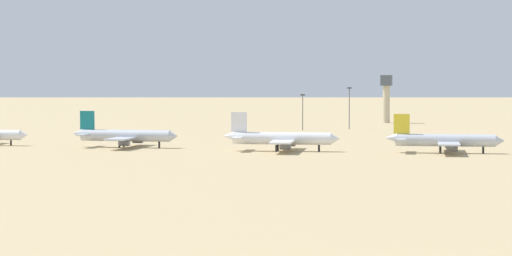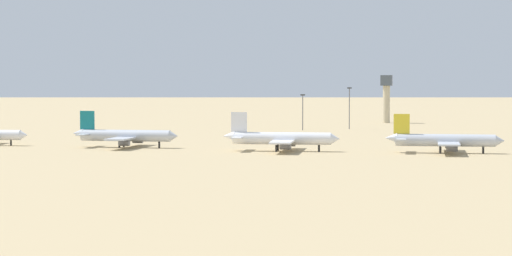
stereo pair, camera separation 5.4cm
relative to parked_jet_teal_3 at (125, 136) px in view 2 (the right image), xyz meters
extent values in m
plane|color=tan|center=(47.50, 8.68, -3.63)|extent=(4000.00, 4000.00, 0.00)
pyramid|color=slate|center=(-535.33, 1109.25, 37.98)|extent=(280.96, 190.53, 83.22)
pyramid|color=slate|center=(-264.62, 1030.84, 35.95)|extent=(360.26, 352.92, 79.17)
pyramid|color=slate|center=(-11.50, 1129.93, 45.07)|extent=(398.22, 394.07, 97.40)
cone|color=white|center=(-33.30, 1.69, -0.30)|extent=(2.66, 3.23, 3.02)
cylinder|color=black|center=(-37.44, 1.29, -2.76)|extent=(0.56, 0.56, 1.75)
cylinder|color=silver|center=(0.34, 0.00, 0.03)|extent=(27.92, 3.56, 3.49)
cone|color=silver|center=(15.51, -0.04, 0.03)|extent=(2.62, 3.32, 3.31)
cone|color=silver|center=(-14.84, 0.04, 0.56)|extent=(3.50, 2.97, 2.97)
cube|color=#14727A|center=(-11.87, 0.03, 4.61)|extent=(4.54, 0.45, 5.67)
cube|color=silver|center=(-11.87, 3.52, 0.38)|extent=(2.81, 5.94, 0.31)
cube|color=silver|center=(-11.88, -3.46, 0.38)|extent=(2.81, 5.94, 0.31)
cube|color=silver|center=(1.21, 0.00, -0.49)|extent=(6.00, 27.92, 0.49)
cylinder|color=slate|center=(2.10, 6.54, -1.71)|extent=(3.14, 1.93, 1.92)
cylinder|color=slate|center=(2.06, -6.55, -1.71)|extent=(3.14, 1.93, 1.92)
cylinder|color=black|center=(10.94, -0.03, -2.67)|extent=(0.61, 0.61, 1.92)
cylinder|color=black|center=(-0.97, 2.10, -2.67)|extent=(0.61, 0.61, 1.92)
cylinder|color=black|center=(-0.98, -2.09, -2.67)|extent=(0.61, 0.61, 1.92)
cylinder|color=white|center=(49.38, -5.76, 0.10)|extent=(28.61, 5.41, 3.56)
cone|color=white|center=(64.81, -4.75, 0.10)|extent=(2.88, 3.54, 3.38)
cone|color=white|center=(33.95, -6.77, 0.64)|extent=(3.74, 3.25, 3.02)
cube|color=white|center=(36.97, -6.58, 4.77)|extent=(4.64, 0.75, 5.78)
cube|color=white|center=(36.73, -3.03, 0.46)|extent=(3.23, 6.22, 0.32)
cube|color=white|center=(37.20, -10.12, 0.46)|extent=(3.23, 6.22, 0.32)
cube|color=white|center=(50.27, -5.71, -0.43)|extent=(7.89, 28.78, 0.50)
cylinder|color=slate|center=(50.72, 1.00, -1.67)|extent=(3.32, 2.16, 1.96)
cylinder|color=slate|center=(51.59, -12.30, -1.67)|extent=(3.32, 2.16, 1.96)
cylinder|color=black|center=(60.17, -5.06, -2.65)|extent=(0.62, 0.62, 1.96)
cylinder|color=black|center=(47.91, -3.72, -2.65)|extent=(0.62, 0.62, 1.96)
cylinder|color=black|center=(48.19, -7.98, -2.65)|extent=(0.62, 0.62, 1.96)
cylinder|color=silver|center=(95.84, -4.10, 0.02)|extent=(27.91, 4.59, 3.47)
cone|color=silver|center=(110.94, -3.49, 0.02)|extent=(2.74, 3.40, 3.30)
cone|color=silver|center=(80.74, -4.71, 0.54)|extent=(3.59, 3.09, 2.95)
cube|color=yellow|center=(83.69, -4.59, 4.58)|extent=(4.53, 0.62, 5.65)
cube|color=silver|center=(83.55, -1.12, 0.37)|extent=(3.02, 6.01, 0.31)
cube|color=silver|center=(83.83, -8.06, 0.37)|extent=(3.02, 6.01, 0.31)
cube|color=silver|center=(96.71, -4.06, -0.50)|extent=(7.02, 28.01, 0.49)
cylinder|color=slate|center=(97.32, 2.48, -1.72)|extent=(3.20, 2.04, 1.91)
cylinder|color=slate|center=(97.84, -10.54, -1.72)|extent=(3.20, 2.04, 1.91)
cylinder|color=black|center=(106.40, -3.67, -2.67)|extent=(0.61, 0.61, 1.91)
cylinder|color=black|center=(94.46, -2.07, -2.67)|extent=(0.61, 0.61, 1.91)
cylinder|color=black|center=(94.63, -6.23, -2.67)|extent=(0.61, 0.61, 1.91)
cylinder|color=#C6B793|center=(66.10, 178.06, 4.87)|extent=(3.20, 3.20, 16.99)
cube|color=#4C5660|center=(66.10, 178.06, 15.76)|extent=(5.20, 5.20, 4.79)
cylinder|color=#59595E|center=(55.38, 120.25, 4.57)|extent=(0.36, 0.36, 16.41)
cube|color=#333333|center=(55.38, 120.25, 13.03)|extent=(1.80, 0.50, 0.50)
cylinder|color=#59595E|center=(38.13, 108.26, 3.26)|extent=(0.36, 0.36, 13.78)
cube|color=#333333|center=(38.13, 108.26, 10.40)|extent=(1.80, 0.50, 0.50)
camera|label=1|loc=(101.07, -304.97, 18.74)|focal=73.98mm
camera|label=2|loc=(101.13, -304.96, 18.74)|focal=73.98mm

